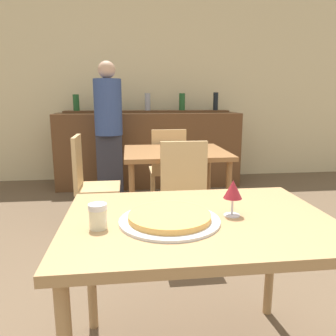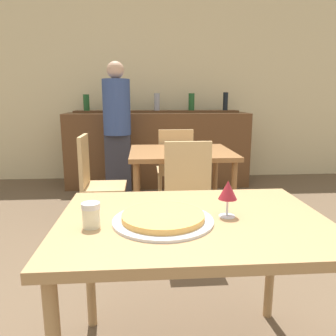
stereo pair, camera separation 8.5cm
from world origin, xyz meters
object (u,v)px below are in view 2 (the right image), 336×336
at_px(chair_far_side_left, 95,178).
at_px(pizza_tray, 163,218).
at_px(chair_far_side_back, 175,164).
at_px(person_standing, 117,126).
at_px(chair_far_side_front, 189,194).
at_px(cheese_shaker, 91,215).
at_px(wine_glass, 228,191).

xyz_separation_m(chair_far_side_left, pizza_tray, (0.54, -1.78, 0.26)).
relative_size(chair_far_side_back, pizza_tray, 2.23).
bearing_deg(person_standing, chair_far_side_front, -68.05).
bearing_deg(chair_far_side_back, person_standing, -36.69).
distance_m(chair_far_side_left, cheese_shaker, 1.86).
relative_size(chair_far_side_front, chair_far_side_back, 1.00).
bearing_deg(pizza_tray, wine_glass, 8.77).
distance_m(chair_far_side_back, chair_far_side_left, 1.01).
relative_size(chair_far_side_front, cheese_shaker, 9.23).
bearing_deg(chair_far_side_back, chair_far_side_front, 90.00).
relative_size(cheese_shaker, wine_glass, 0.63).
xyz_separation_m(pizza_tray, cheese_shaker, (-0.29, -0.03, 0.03)).
distance_m(chair_far_side_back, pizza_tray, 2.40).
height_order(chair_far_side_left, cheese_shaker, chair_far_side_left).
bearing_deg(wine_glass, person_standing, 103.46).
distance_m(chair_far_side_front, person_standing, 1.86).
bearing_deg(chair_far_side_back, pizza_tray, 83.29).
bearing_deg(cheese_shaker, chair_far_side_left, 97.90).
height_order(chair_far_side_left, person_standing, person_standing).
height_order(cheese_shaker, wine_glass, wine_glass).
bearing_deg(pizza_tray, chair_far_side_back, 83.29).
xyz_separation_m(chair_far_side_left, cheese_shaker, (0.25, -1.82, 0.29)).
xyz_separation_m(pizza_tray, person_standing, (-0.40, 2.88, 0.14)).
relative_size(chair_far_side_left, cheese_shaker, 9.23).
bearing_deg(chair_far_side_left, cheese_shaker, -172.10).
xyz_separation_m(chair_far_side_front, chair_far_side_left, (-0.82, 0.59, 0.00)).
height_order(cheese_shaker, person_standing, person_standing).
height_order(chair_far_side_front, wine_glass, chair_far_side_front).
bearing_deg(wine_glass, chair_far_side_left, 115.10).
xyz_separation_m(chair_far_side_back, pizza_tray, (-0.28, -2.37, 0.26)).
bearing_deg(chair_far_side_back, chair_far_side_left, 35.87).
height_order(person_standing, wine_glass, person_standing).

